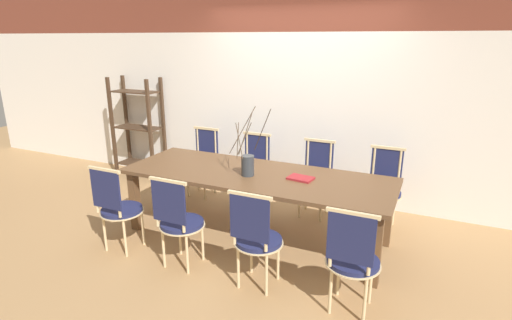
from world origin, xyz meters
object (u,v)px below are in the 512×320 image
(vase_centerpiece, at_px, (248,164))
(shelving_rack, at_px, (138,128))
(book_stack, at_px, (301,178))
(chair_far_center, at_px, (315,176))
(dining_table, at_px, (256,181))
(chair_near_center, at_px, (256,236))

(vase_centerpiece, relative_size, shelving_rack, 0.46)
(book_stack, xyz_separation_m, shelving_rack, (-3.00, 1.09, 0.02))
(shelving_rack, bearing_deg, book_stack, -19.97)
(chair_far_center, height_order, shelving_rack, shelving_rack)
(dining_table, bearing_deg, book_stack, 3.96)
(dining_table, height_order, book_stack, book_stack)
(chair_near_center, distance_m, shelving_rack, 3.52)
(vase_centerpiece, height_order, shelving_rack, shelving_rack)
(dining_table, bearing_deg, chair_far_center, 64.36)
(vase_centerpiece, bearing_deg, chair_far_center, 63.42)
(chair_near_center, distance_m, book_stack, 0.91)
(chair_near_center, height_order, vase_centerpiece, vase_centerpiece)
(chair_far_center, relative_size, shelving_rack, 0.60)
(chair_near_center, bearing_deg, chair_far_center, 89.44)
(chair_far_center, distance_m, book_stack, 0.85)
(chair_near_center, height_order, chair_far_center, same)
(book_stack, bearing_deg, shelving_rack, 160.03)
(dining_table, xyz_separation_m, chair_near_center, (0.39, -0.84, -0.16))
(chair_near_center, xyz_separation_m, book_stack, (0.09, 0.87, 0.25))
(chair_far_center, bearing_deg, dining_table, 64.36)
(chair_far_center, bearing_deg, vase_centerpiece, 63.42)
(chair_near_center, xyz_separation_m, shelving_rack, (-2.91, 1.97, 0.27))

